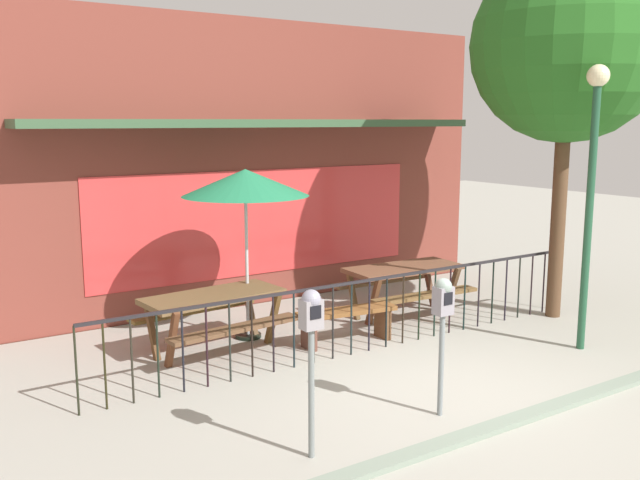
# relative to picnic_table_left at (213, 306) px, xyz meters

# --- Properties ---
(ground) EXTENTS (40.00, 40.00, 0.00)m
(ground) POSITION_rel_picnic_table_left_xyz_m (1.71, -2.69, -0.61)
(ground) COLOR #A19F93
(pub_storefront) EXTENTS (8.83, 1.28, 4.56)m
(pub_storefront) POSITION_rel_picnic_table_left_xyz_m (1.71, 2.06, 1.68)
(pub_storefront) COLOR #482319
(pub_storefront) RESTS_ON ground
(patio_fence_front) EXTENTS (7.44, 0.04, 0.97)m
(patio_fence_front) POSITION_rel_picnic_table_left_xyz_m (1.71, -1.08, 0.05)
(patio_fence_front) COLOR black
(patio_fence_front) RESTS_ON ground
(picnic_table_left) EXTENTS (1.93, 1.53, 0.79)m
(picnic_table_left) POSITION_rel_picnic_table_left_xyz_m (0.00, 0.00, 0.00)
(picnic_table_left) COLOR brown
(picnic_table_left) RESTS_ON ground
(picnic_table_right) EXTENTS (1.87, 1.45, 0.79)m
(picnic_table_right) POSITION_rel_picnic_table_left_xyz_m (3.16, -0.02, 0.00)
(picnic_table_right) COLOR brown
(picnic_table_right) RESTS_ON ground
(patio_umbrella) EXTENTS (1.72, 1.72, 2.34)m
(patio_umbrella) POSITION_rel_picnic_table_left_xyz_m (0.64, 0.29, 1.53)
(patio_umbrella) COLOR black
(patio_umbrella) RESTS_ON ground
(patio_bench) EXTENTS (1.43, 0.51, 0.48)m
(patio_bench) POSITION_rel_picnic_table_left_xyz_m (1.64, -0.68, -0.26)
(patio_bench) COLOR brown
(patio_bench) RESTS_ON ground
(parking_meter_near) EXTENTS (0.18, 0.17, 1.54)m
(parking_meter_near) POSITION_rel_picnic_table_left_xyz_m (-0.48, -3.13, 0.58)
(parking_meter_near) COLOR slate
(parking_meter_near) RESTS_ON ground
(parking_meter_far) EXTENTS (0.18, 0.17, 1.44)m
(parking_meter_far) POSITION_rel_picnic_table_left_xyz_m (1.11, -3.08, 0.50)
(parking_meter_far) COLOR gray
(parking_meter_far) RESTS_ON ground
(street_tree) EXTENTS (2.82, 2.82, 5.47)m
(street_tree) POSITION_rel_picnic_table_left_xyz_m (5.08, -1.32, 3.43)
(street_tree) COLOR brown
(street_tree) RESTS_ON ground
(street_lamp) EXTENTS (0.28, 0.28, 3.67)m
(street_lamp) POSITION_rel_picnic_table_left_xyz_m (4.11, -2.53, 1.81)
(street_lamp) COLOR #204F34
(street_lamp) RESTS_ON ground
(curb_edge) EXTENTS (12.36, 0.20, 0.11)m
(curb_edge) POSITION_rel_picnic_table_left_xyz_m (1.71, -3.63, -0.61)
(curb_edge) COLOR gray
(curb_edge) RESTS_ON ground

